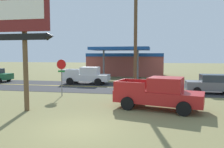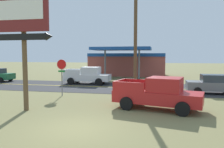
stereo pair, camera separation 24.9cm
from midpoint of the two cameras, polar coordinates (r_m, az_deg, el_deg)
name	(u,v)px [view 2 (the right image)]	position (r m, az deg, el deg)	size (l,w,h in m)	color
ground_plane	(75,129)	(10.31, -8.72, -13.73)	(180.00, 180.00, 0.00)	olive
road_asphalt	(122,88)	(22.65, 2.92, -3.48)	(140.00, 8.00, 0.02)	#333335
road_centre_line	(122,87)	(22.65, 2.92, -3.45)	(126.00, 0.20, 0.01)	gold
motel_sign	(23,28)	(13.89, -21.30, 11.02)	(3.56, 0.54, 6.88)	brown
stop_sign	(62,71)	(18.27, -12.41, 0.79)	(0.80, 0.08, 2.95)	slate
utility_pole	(135,34)	(17.25, 6.47, 10.27)	(2.12, 0.26, 9.18)	brown
gas_station	(127,64)	(36.63, 4.16, 2.70)	(12.00, 11.50, 4.40)	#A84C42
pickup_red_parked_on_lawn	(158,94)	(13.77, 12.33, -4.94)	(5.51, 3.11, 1.96)	red
pickup_white_on_road	(88,76)	(25.46, -5.92, -0.43)	(5.20, 2.24, 1.96)	silver
car_grey_mid_lane	(213,84)	(20.82, 24.78, -2.37)	(4.20, 2.00, 1.64)	slate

